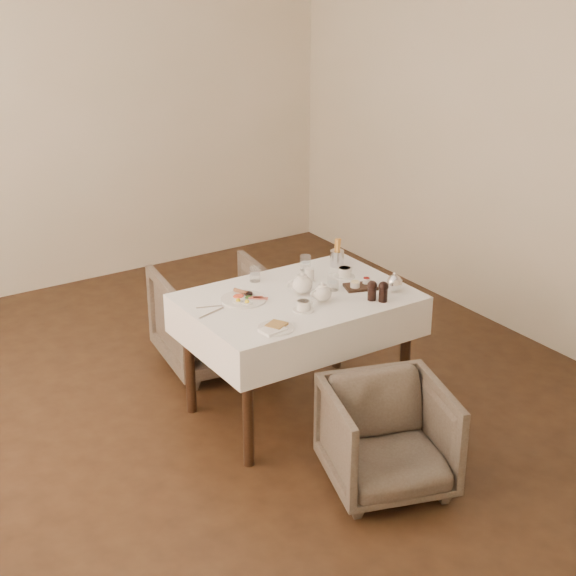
{
  "coord_description": "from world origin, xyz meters",
  "views": [
    {
      "loc": [
        -2.27,
        -4.12,
        2.73
      ],
      "look_at": [
        0.24,
        -0.24,
        0.82
      ],
      "focal_mm": 55.0,
      "sensor_mm": 36.0,
      "label": 1
    }
  ],
  "objects_px": {
    "armchair_far": "(215,317)",
    "breakfast_plate": "(244,298)",
    "table": "(298,314)",
    "armchair_near": "(387,438)",
    "teapot_centre": "(302,283)"
  },
  "relations": [
    {
      "from": "armchair_far",
      "to": "breakfast_plate",
      "type": "height_order",
      "value": "breakfast_plate"
    },
    {
      "from": "table",
      "to": "armchair_near",
      "type": "distance_m",
      "value": 0.96
    },
    {
      "from": "table",
      "to": "teapot_centre",
      "type": "bearing_deg",
      "value": 21.51
    },
    {
      "from": "breakfast_plate",
      "to": "teapot_centre",
      "type": "xyz_separation_m",
      "value": [
        0.33,
        -0.1,
        0.06
      ]
    },
    {
      "from": "armchair_near",
      "to": "table",
      "type": "bearing_deg",
      "value": 105.79
    },
    {
      "from": "table",
      "to": "armchair_near",
      "type": "xyz_separation_m",
      "value": [
        -0.03,
        -0.89,
        -0.35
      ]
    },
    {
      "from": "armchair_near",
      "to": "teapot_centre",
      "type": "distance_m",
      "value": 1.06
    },
    {
      "from": "armchair_near",
      "to": "armchair_far",
      "type": "relative_size",
      "value": 0.86
    },
    {
      "from": "armchair_near",
      "to": "armchair_far",
      "type": "bearing_deg",
      "value": 110.31
    },
    {
      "from": "armchair_near",
      "to": "breakfast_plate",
      "type": "bearing_deg",
      "value": 122.31
    },
    {
      "from": "table",
      "to": "breakfast_plate",
      "type": "height_order",
      "value": "breakfast_plate"
    },
    {
      "from": "table",
      "to": "breakfast_plate",
      "type": "distance_m",
      "value": 0.34
    },
    {
      "from": "armchair_far",
      "to": "breakfast_plate",
      "type": "xyz_separation_m",
      "value": [
        -0.19,
        -0.71,
        0.43
      ]
    },
    {
      "from": "armchair_near",
      "to": "armchair_far",
      "type": "distance_m",
      "value": 1.72
    },
    {
      "from": "teapot_centre",
      "to": "table",
      "type": "bearing_deg",
      "value": -137.38
    }
  ]
}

